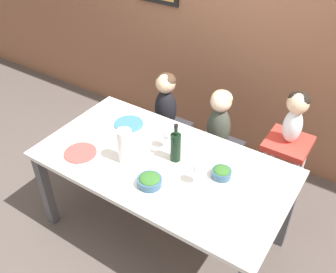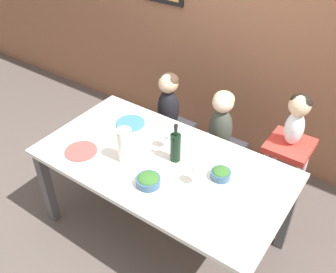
{
  "view_description": "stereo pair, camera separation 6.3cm",
  "coord_description": "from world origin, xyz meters",
  "px_view_note": "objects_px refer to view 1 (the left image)",
  "views": [
    {
      "loc": [
        1.14,
        -1.66,
        2.52
      ],
      "look_at": [
        0.0,
        0.07,
        0.94
      ],
      "focal_mm": 40.0,
      "sensor_mm": 36.0,
      "label": 1
    },
    {
      "loc": [
        1.19,
        -1.63,
        2.52
      ],
      "look_at": [
        0.0,
        0.07,
        0.94
      ],
      "focal_mm": 40.0,
      "sensor_mm": 36.0,
      "label": 2
    }
  ],
  "objects_px": {
    "person_child_center": "(220,118)",
    "chair_right_highchair": "(285,158)",
    "dinner_plate_front_left": "(80,153)",
    "chair_far_center": "(216,152)",
    "paper_towel_roll": "(125,146)",
    "salad_bowl_small": "(222,172)",
    "dinner_plate_back_left": "(129,124)",
    "person_child_left": "(166,99)",
    "chair_far_left": "(166,133)",
    "wine_glass_far": "(167,134)",
    "wine_glass_near": "(199,169)",
    "person_baby_right": "(296,113)",
    "wine_bottle": "(176,146)",
    "salad_bowl_large": "(150,181)"
  },
  "relations": [
    {
      "from": "chair_far_left",
      "to": "paper_towel_roll",
      "type": "bearing_deg",
      "value": -74.5
    },
    {
      "from": "chair_far_left",
      "to": "dinner_plate_front_left",
      "type": "xyz_separation_m",
      "value": [
        -0.09,
        -1.0,
        0.4
      ]
    },
    {
      "from": "salad_bowl_small",
      "to": "wine_glass_near",
      "type": "bearing_deg",
      "value": -125.58
    },
    {
      "from": "person_child_left",
      "to": "person_baby_right",
      "type": "distance_m",
      "value": 1.17
    },
    {
      "from": "dinner_plate_front_left",
      "to": "dinner_plate_back_left",
      "type": "bearing_deg",
      "value": 81.95
    },
    {
      "from": "person_child_center",
      "to": "wine_bottle",
      "type": "distance_m",
      "value": 0.69
    },
    {
      "from": "person_child_left",
      "to": "dinner_plate_front_left",
      "type": "distance_m",
      "value": 1.0
    },
    {
      "from": "wine_bottle",
      "to": "dinner_plate_back_left",
      "type": "height_order",
      "value": "wine_bottle"
    },
    {
      "from": "paper_towel_roll",
      "to": "salad_bowl_small",
      "type": "relative_size",
      "value": 1.94
    },
    {
      "from": "paper_towel_roll",
      "to": "dinner_plate_back_left",
      "type": "relative_size",
      "value": 1.1
    },
    {
      "from": "person_baby_right",
      "to": "wine_glass_far",
      "type": "relative_size",
      "value": 2.36
    },
    {
      "from": "chair_far_left",
      "to": "dinner_plate_back_left",
      "type": "xyz_separation_m",
      "value": [
        -0.02,
        -0.51,
        0.4
      ]
    },
    {
      "from": "chair_far_center",
      "to": "person_baby_right",
      "type": "bearing_deg",
      "value": 0.2
    },
    {
      "from": "paper_towel_roll",
      "to": "dinner_plate_back_left",
      "type": "distance_m",
      "value": 0.46
    },
    {
      "from": "chair_right_highchair",
      "to": "person_child_center",
      "type": "bearing_deg",
      "value": 179.85
    },
    {
      "from": "chair_far_center",
      "to": "chair_right_highchair",
      "type": "xyz_separation_m",
      "value": [
        0.59,
        0.0,
        0.21
      ]
    },
    {
      "from": "paper_towel_roll",
      "to": "wine_glass_far",
      "type": "xyz_separation_m",
      "value": [
        0.16,
        0.28,
        -0.01
      ]
    },
    {
      "from": "chair_far_left",
      "to": "dinner_plate_back_left",
      "type": "relative_size",
      "value": 1.86
    },
    {
      "from": "chair_right_highchair",
      "to": "salad_bowl_large",
      "type": "distance_m",
      "value": 1.18
    },
    {
      "from": "person_baby_right",
      "to": "wine_glass_near",
      "type": "bearing_deg",
      "value": -113.97
    },
    {
      "from": "chair_far_left",
      "to": "salad_bowl_small",
      "type": "relative_size",
      "value": 3.28
    },
    {
      "from": "salad_bowl_small",
      "to": "chair_far_left",
      "type": "bearing_deg",
      "value": 143.78
    },
    {
      "from": "chair_far_center",
      "to": "paper_towel_roll",
      "type": "relative_size",
      "value": 1.69
    },
    {
      "from": "person_child_left",
      "to": "chair_far_left",
      "type": "bearing_deg",
      "value": -90.0
    },
    {
      "from": "chair_right_highchair",
      "to": "person_child_left",
      "type": "height_order",
      "value": "person_child_left"
    },
    {
      "from": "person_child_center",
      "to": "dinner_plate_front_left",
      "type": "relative_size",
      "value": 2.33
    },
    {
      "from": "person_child_center",
      "to": "wine_glass_far",
      "type": "distance_m",
      "value": 0.62
    },
    {
      "from": "chair_far_left",
      "to": "dinner_plate_front_left",
      "type": "height_order",
      "value": "dinner_plate_front_left"
    },
    {
      "from": "dinner_plate_front_left",
      "to": "dinner_plate_back_left",
      "type": "relative_size",
      "value": 1.0
    },
    {
      "from": "dinner_plate_back_left",
      "to": "person_child_center",
      "type": "bearing_deg",
      "value": 42.4
    },
    {
      "from": "wine_glass_near",
      "to": "dinner_plate_front_left",
      "type": "xyz_separation_m",
      "value": [
        -0.87,
        -0.2,
        -0.12
      ]
    },
    {
      "from": "person_baby_right",
      "to": "wine_glass_far",
      "type": "xyz_separation_m",
      "value": [
        -0.73,
        -0.59,
        -0.13
      ]
    },
    {
      "from": "wine_bottle",
      "to": "wine_glass_far",
      "type": "bearing_deg",
      "value": 147.84
    },
    {
      "from": "chair_far_left",
      "to": "person_child_center",
      "type": "height_order",
      "value": "person_child_center"
    },
    {
      "from": "chair_right_highchair",
      "to": "person_child_center",
      "type": "relative_size",
      "value": 1.36
    },
    {
      "from": "salad_bowl_small",
      "to": "paper_towel_roll",
      "type": "bearing_deg",
      "value": -160.94
    },
    {
      "from": "person_child_center",
      "to": "salad_bowl_small",
      "type": "distance_m",
      "value": 0.74
    },
    {
      "from": "chair_far_left",
      "to": "wine_glass_far",
      "type": "xyz_separation_m",
      "value": [
        0.4,
        -0.59,
        0.52
      ]
    },
    {
      "from": "person_child_center",
      "to": "wine_glass_near",
      "type": "xyz_separation_m",
      "value": [
        0.24,
        -0.79,
        0.14
      ]
    },
    {
      "from": "salad_bowl_small",
      "to": "dinner_plate_back_left",
      "type": "relative_size",
      "value": 0.57
    },
    {
      "from": "wine_glass_far",
      "to": "chair_far_center",
      "type": "bearing_deg",
      "value": 76.61
    },
    {
      "from": "wine_glass_near",
      "to": "dinner_plate_back_left",
      "type": "bearing_deg",
      "value": 160.73
    },
    {
      "from": "salad_bowl_small",
      "to": "chair_far_center",
      "type": "bearing_deg",
      "value": 117.87
    },
    {
      "from": "wine_bottle",
      "to": "paper_towel_roll",
      "type": "height_order",
      "value": "wine_bottle"
    },
    {
      "from": "person_baby_right",
      "to": "wine_bottle",
      "type": "distance_m",
      "value": 0.91
    },
    {
      "from": "chair_right_highchair",
      "to": "dinner_plate_back_left",
      "type": "relative_size",
      "value": 3.18
    },
    {
      "from": "chair_right_highchair",
      "to": "person_baby_right",
      "type": "bearing_deg",
      "value": 90.0
    },
    {
      "from": "chair_far_center",
      "to": "dinner_plate_back_left",
      "type": "distance_m",
      "value": 0.86
    },
    {
      "from": "paper_towel_roll",
      "to": "dinner_plate_back_left",
      "type": "bearing_deg",
      "value": 125.78
    },
    {
      "from": "person_child_center",
      "to": "chair_right_highchair",
      "type": "bearing_deg",
      "value": -0.15
    }
  ]
}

